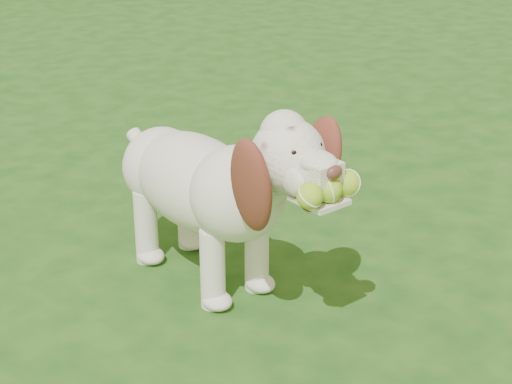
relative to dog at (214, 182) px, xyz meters
name	(u,v)px	position (x,y,z in m)	size (l,w,h in m)	color
ground	(166,260)	(-0.11, 0.28, -0.46)	(80.00, 80.00, 0.00)	#184413
dog	(214,182)	(0.00, 0.00, 0.00)	(0.64, 1.33, 0.87)	white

